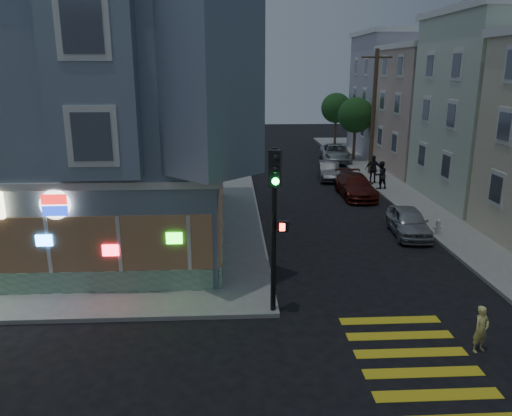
{
  "coord_description": "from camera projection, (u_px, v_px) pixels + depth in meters",
  "views": [
    {
      "loc": [
        1.47,
        -12.51,
        7.79
      ],
      "look_at": [
        2.4,
        5.27,
        2.79
      ],
      "focal_mm": 35.0,
      "sensor_mm": 36.0,
      "label": 1
    }
  ],
  "objects": [
    {
      "name": "parked_car_a",
      "position": [
        408.0,
        222.0,
        23.99
      ],
      "size": [
        1.94,
        4.08,
        1.35
      ],
      "primitive_type": "imported",
      "rotation": [
        0.0,
        0.0,
        -0.09
      ],
      "color": "#A0A3A7",
      "rests_on": "ground"
    },
    {
      "name": "traffic_signal",
      "position": [
        275.0,
        205.0,
        15.27
      ],
      "size": [
        0.67,
        0.6,
        5.35
      ],
      "rotation": [
        0.0,
        0.0,
        -0.32
      ],
      "color": "black",
      "rests_on": "sidewalk_nw"
    },
    {
      "name": "pedestrian_b",
      "position": [
        373.0,
        169.0,
        34.25
      ],
      "size": [
        1.21,
        0.8,
        1.91
      ],
      "primitive_type": "imported",
      "rotation": [
        0.0,
        0.0,
        2.81
      ],
      "color": "black",
      "rests_on": "sidewalk_ne"
    },
    {
      "name": "parked_car_d",
      "position": [
        335.0,
        153.0,
        42.96
      ],
      "size": [
        2.94,
        5.49,
        1.46
      ],
      "primitive_type": "imported",
      "rotation": [
        0.0,
        0.0,
        -0.1
      ],
      "color": "#A4AAAE",
      "rests_on": "ground"
    },
    {
      "name": "parked_car_c",
      "position": [
        355.0,
        186.0,
        31.16
      ],
      "size": [
        1.99,
        4.8,
        1.39
      ],
      "primitive_type": "imported",
      "rotation": [
        0.0,
        0.0,
        0.01
      ],
      "color": "#541913",
      "rests_on": "ground"
    },
    {
      "name": "street_tree_far",
      "position": [
        336.0,
        108.0,
        50.15
      ],
      "size": [
        3.0,
        3.0,
        5.3
      ],
      "color": "#4C3826",
      "rests_on": "sidewalk_ne"
    },
    {
      "name": "street_tree_near",
      "position": [
        356.0,
        115.0,
        42.46
      ],
      "size": [
        3.0,
        3.0,
        5.3
      ],
      "color": "#4C3826",
      "rests_on": "sidewalk_ne"
    },
    {
      "name": "parked_car_b",
      "position": [
        329.0,
        170.0,
        36.14
      ],
      "size": [
        1.78,
        4.06,
        1.3
      ],
      "primitive_type": "imported",
      "rotation": [
        0.0,
        0.0,
        -0.1
      ],
      "color": "#3D4042",
      "rests_on": "ground"
    },
    {
      "name": "utility_pole",
      "position": [
        374.0,
        111.0,
        36.44
      ],
      "size": [
        2.2,
        0.3,
        9.0
      ],
      "color": "#4C3826",
      "rests_on": "sidewalk_ne"
    },
    {
      "name": "corner_building",
      "position": [
        66.0,
        113.0,
        22.75
      ],
      "size": [
        14.6,
        14.6,
        11.4
      ],
      "color": "slate",
      "rests_on": "sidewalk_nw"
    },
    {
      "name": "row_house_c",
      "position": [
        467.0,
        111.0,
        37.82
      ],
      "size": [
        12.0,
        8.6,
        9.0
      ],
      "primitive_type": "cube",
      "color": "#BCA592",
      "rests_on": "sidewalk_ne"
    },
    {
      "name": "sidewalk_nw",
      "position": [
        20.0,
        181.0,
        35.47
      ],
      "size": [
        33.0,
        42.0,
        0.15
      ],
      "primitive_type": "cube",
      "color": "gray",
      "rests_on": "ground"
    },
    {
      "name": "row_house_d",
      "position": [
        424.0,
        95.0,
        46.28
      ],
      "size": [
        12.0,
        8.6,
        10.5
      ],
      "primitive_type": "cube",
      "color": "#9D99A9",
      "rests_on": "sidewalk_ne"
    },
    {
      "name": "fire_hydrant",
      "position": [
        438.0,
        226.0,
        23.69
      ],
      "size": [
        0.44,
        0.26,
        0.77
      ],
      "color": "silver",
      "rests_on": "sidewalk_ne"
    },
    {
      "name": "pedestrian_a",
      "position": [
        381.0,
        175.0,
        32.63
      ],
      "size": [
        1.04,
        0.91,
        1.81
      ],
      "primitive_type": "imported",
      "rotation": [
        0.0,
        0.0,
        3.43
      ],
      "color": "black",
      "rests_on": "sidewalk_ne"
    },
    {
      "name": "running_child",
      "position": [
        481.0,
        329.0,
        14.07
      ],
      "size": [
        0.59,
        0.5,
        1.39
      ],
      "primitive_type": "imported",
      "rotation": [
        0.0,
        0.0,
        0.38
      ],
      "color": "#F8E87F",
      "rests_on": "ground"
    },
    {
      "name": "ground",
      "position": [
        181.0,
        355.0,
        14.06
      ],
      "size": [
        120.0,
        120.0,
        0.0
      ],
      "primitive_type": "plane",
      "color": "black",
      "rests_on": "ground"
    }
  ]
}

